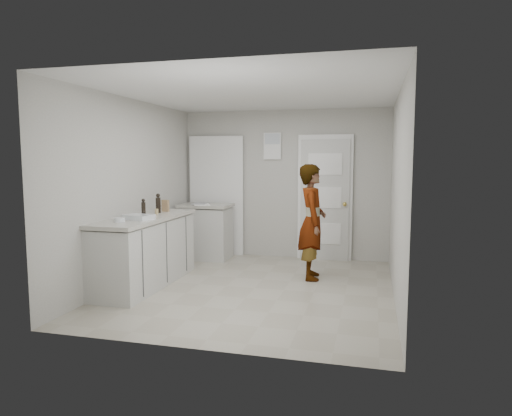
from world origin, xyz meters
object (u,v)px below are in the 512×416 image
(oil_cruet_a, at_px, (158,204))
(baking_dish, at_px, (139,217))
(cake_mix_box, at_px, (165,206))
(oil_cruet_b, at_px, (143,208))
(egg_bowl, at_px, (119,220))
(spice_jar, at_px, (157,212))
(person, at_px, (312,222))

(oil_cruet_a, height_order, baking_dish, oil_cruet_a)
(cake_mix_box, distance_m, oil_cruet_b, 0.68)
(oil_cruet_a, relative_size, baking_dish, 0.69)
(baking_dish, height_order, egg_bowl, baking_dish)
(cake_mix_box, distance_m, baking_dish, 0.89)
(spice_jar, distance_m, oil_cruet_a, 0.19)
(oil_cruet_b, bearing_deg, person, 25.15)
(spice_jar, relative_size, egg_bowl, 0.55)
(person, bearing_deg, cake_mix_box, 88.24)
(person, relative_size, oil_cruet_b, 6.60)
(person, height_order, egg_bowl, person)
(spice_jar, distance_m, egg_bowl, 0.82)
(spice_jar, bearing_deg, oil_cruet_a, 108.65)
(oil_cruet_b, bearing_deg, baking_dish, -78.79)
(oil_cruet_a, distance_m, egg_bowl, 0.99)
(person, bearing_deg, baking_dish, 110.35)
(cake_mix_box, xyz_separation_m, oil_cruet_b, (0.01, -0.68, 0.03))
(person, distance_m, spice_jar, 2.16)
(person, distance_m, cake_mix_box, 2.12)
(oil_cruet_a, relative_size, egg_bowl, 2.06)
(cake_mix_box, bearing_deg, person, 15.00)
(oil_cruet_b, height_order, egg_bowl, oil_cruet_b)
(person, height_order, baking_dish, person)
(oil_cruet_a, relative_size, oil_cruet_b, 1.13)
(spice_jar, height_order, egg_bowl, spice_jar)
(oil_cruet_b, distance_m, egg_bowl, 0.49)
(person, bearing_deg, oil_cruet_a, 92.58)
(cake_mix_box, bearing_deg, oil_cruet_b, -82.00)
(cake_mix_box, height_order, oil_cruet_b, oil_cruet_b)
(person, relative_size, baking_dish, 4.03)
(cake_mix_box, xyz_separation_m, baking_dish, (0.05, -0.89, -0.06))
(spice_jar, bearing_deg, cake_mix_box, 94.32)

